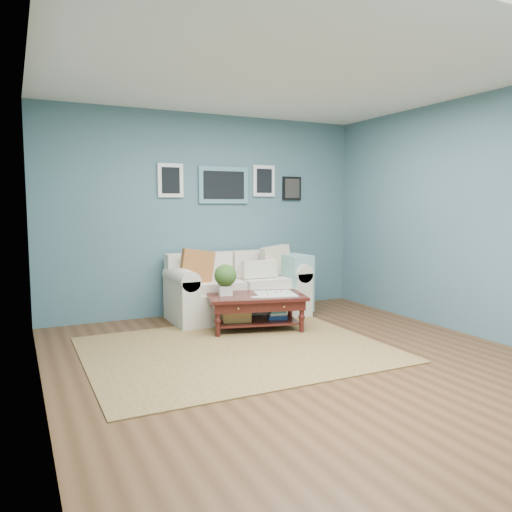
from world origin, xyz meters
TOP-DOWN VIEW (x-y plane):
  - room_shell at (0.01, 0.06)m, footprint 5.00×5.02m
  - area_rug at (-0.39, 0.64)m, footprint 2.98×2.38m
  - loveseat at (0.31, 2.02)m, footprint 1.85×0.84m
  - coffee_table at (0.09, 1.32)m, footprint 1.26×0.92m

SIDE VIEW (x-z plane):
  - area_rug at x=-0.39m, z-range 0.00..0.01m
  - coffee_table at x=0.09m, z-range -0.04..0.75m
  - loveseat at x=0.31m, z-range -0.09..0.86m
  - room_shell at x=0.01m, z-range 0.01..2.71m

